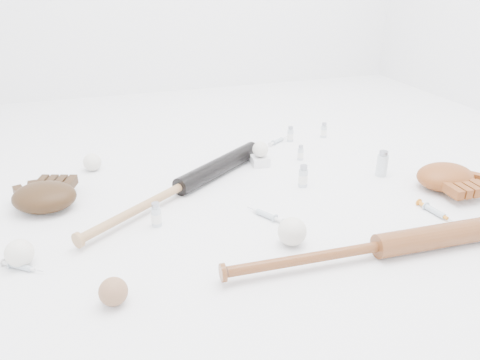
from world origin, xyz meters
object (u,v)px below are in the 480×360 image
object	(u,v)px
glove_dark	(44,196)
pedestal	(260,161)
bat_dark	(181,186)
bat_wood	(380,246)

from	to	relation	value
glove_dark	pedestal	world-z (taller)	glove_dark
bat_dark	pedestal	bearing A→B (deg)	-11.32
bat_wood	glove_dark	distance (m)	1.04
bat_dark	bat_wood	bearing A→B (deg)	-86.87
glove_dark	pedestal	xyz separation A→B (m)	(0.78, 0.12, -0.03)
bat_wood	glove_dark	world-z (taller)	glove_dark
glove_dark	bat_dark	bearing A→B (deg)	13.35
bat_dark	pedestal	size ratio (longest dim) A/B	13.68
pedestal	bat_dark	bearing A→B (deg)	-155.40
pedestal	bat_wood	bearing A→B (deg)	-82.96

